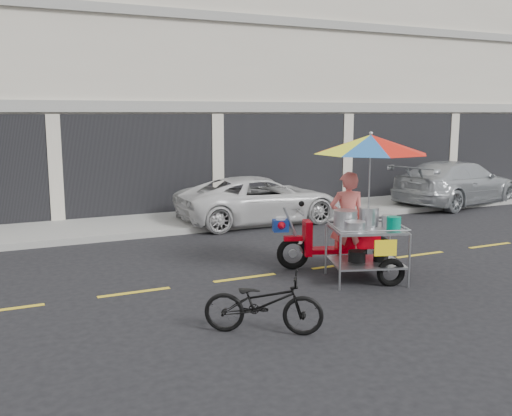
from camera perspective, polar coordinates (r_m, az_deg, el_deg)
name	(u,v)px	position (r m, az deg, el deg)	size (l,w,h in m)	color
ground	(339,265)	(11.25, 8.29, -5.71)	(90.00, 90.00, 0.00)	black
sidewalk	(231,216)	(16.00, -2.54, -0.79)	(45.00, 3.00, 0.15)	gray
shophouse_block	(248,77)	(21.57, -0.84, 12.98)	(36.00, 8.11, 10.40)	beige
centerline	(339,265)	(11.25, 8.29, -5.69)	(42.00, 0.10, 0.01)	gold
white_pickup	(260,200)	(15.34, 0.42, 0.85)	(2.07, 4.50, 1.25)	silver
silver_pickup	(457,183)	(19.36, 19.50, 2.38)	(2.00, 4.91, 1.42)	#B2B7BB
near_bicycle	(263,303)	(7.72, 0.75, -9.48)	(0.56, 1.61, 0.84)	black
food_vendor_rig	(360,186)	(10.36, 10.35, 2.22)	(2.58, 2.62, 2.63)	black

